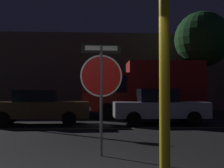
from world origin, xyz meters
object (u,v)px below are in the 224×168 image
(stop_sign, at_px, (101,76))
(tree_0, at_px, (203,40))
(passing_car_2, at_px, (38,107))
(yellow_pole_right, at_px, (165,70))
(passing_car_3, at_px, (159,107))
(delivery_truck, at_px, (142,88))

(stop_sign, relative_size, tree_0, 0.35)
(stop_sign, height_order, passing_car_2, stop_sign)
(yellow_pole_right, height_order, passing_car_3, yellow_pole_right)
(stop_sign, xyz_separation_m, yellow_pole_right, (0.91, -2.06, -0.01))
(passing_car_2, relative_size, delivery_truck, 0.68)
(yellow_pole_right, height_order, passing_car_2, yellow_pole_right)
(stop_sign, xyz_separation_m, tree_0, (7.14, 13.81, 3.24))
(stop_sign, bearing_deg, yellow_pole_right, -69.71)
(yellow_pole_right, height_order, delivery_truck, yellow_pole_right)
(tree_0, bearing_deg, yellow_pole_right, -111.45)
(passing_car_3, bearing_deg, passing_car_2, -91.45)
(stop_sign, distance_m, delivery_truck, 10.40)
(yellow_pole_right, bearing_deg, delivery_truck, 82.88)
(passing_car_3, xyz_separation_m, tree_0, (4.49, 7.22, 4.20))
(stop_sign, relative_size, passing_car_2, 0.55)
(stop_sign, distance_m, passing_car_2, 7.27)
(yellow_pole_right, xyz_separation_m, delivery_truck, (1.52, 12.16, -0.08))
(yellow_pole_right, xyz_separation_m, tree_0, (6.23, 15.86, 3.26))
(delivery_truck, bearing_deg, yellow_pole_right, 173.88)
(delivery_truck, bearing_deg, tree_0, -50.86)
(passing_car_3, bearing_deg, yellow_pole_right, -11.10)
(stop_sign, relative_size, delivery_truck, 0.38)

